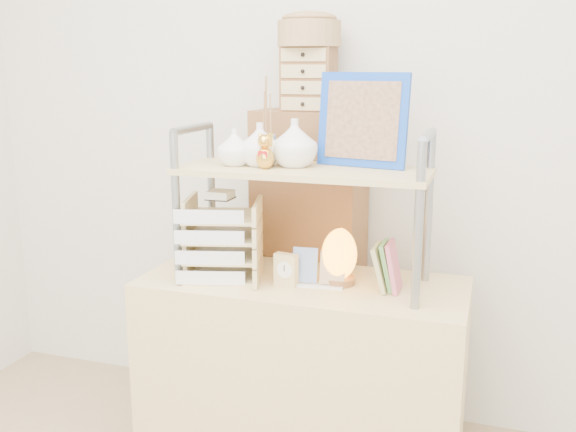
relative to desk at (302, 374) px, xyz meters
name	(u,v)px	position (x,y,z in m)	size (l,w,h in m)	color
desk	(302,374)	(0.00, 0.00, 0.00)	(1.20, 0.50, 0.75)	tan
cabinet	(309,269)	(-0.08, 0.37, 0.30)	(0.45, 0.24, 1.35)	brown
hutch	(296,160)	(-0.03, 0.01, 0.82)	(0.90, 0.34, 0.75)	gray
letter_tray	(222,243)	(-0.30, -0.05, 0.51)	(0.33, 0.32, 0.33)	#D6BE80
salt_lamp	(339,256)	(0.13, 0.01, 0.48)	(0.14, 0.13, 0.21)	brown
desk_clock	(286,270)	(-0.04, -0.07, 0.43)	(0.09, 0.05, 0.12)	#D9BD74
postcard_stand	(318,276)	(0.07, -0.04, 0.41)	(0.20, 0.07, 0.14)	white
drawer_chest	(309,79)	(-0.08, 0.35, 1.10)	(0.20, 0.16, 0.25)	brown
woven_basket	(309,34)	(-0.08, 0.35, 1.28)	(0.25, 0.25, 0.10)	olive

